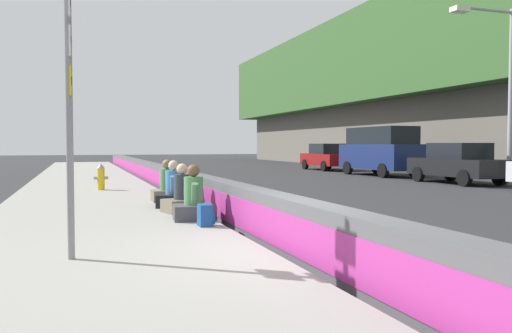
% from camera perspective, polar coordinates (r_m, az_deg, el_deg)
% --- Properties ---
extents(ground_plane, '(160.00, 160.00, 0.00)m').
position_cam_1_polar(ground_plane, '(7.40, 5.14, -10.28)').
color(ground_plane, '#2B2B2D').
rests_on(ground_plane, ground).
extents(sidewalk_strip, '(80.00, 4.40, 0.14)m').
position_cam_1_polar(sidewalk_strip, '(6.76, -16.17, -10.98)').
color(sidewalk_strip, gray).
rests_on(sidewalk_strip, ground_plane).
extents(jersey_barrier, '(76.00, 0.45, 0.85)m').
position_cam_1_polar(jersey_barrier, '(7.32, 5.13, -7.04)').
color(jersey_barrier, '#545456').
rests_on(jersey_barrier, ground_plane).
extents(route_sign_post, '(0.44, 0.09, 3.60)m').
position_cam_1_polar(route_sign_post, '(7.04, -20.12, 7.22)').
color(route_sign_post, gray).
rests_on(route_sign_post, sidewalk_strip).
extents(fire_hydrant, '(0.26, 0.46, 0.88)m').
position_cam_1_polar(fire_hydrant, '(17.60, -16.95, -1.06)').
color(fire_hydrant, gold).
rests_on(fire_hydrant, sidewalk_strip).
extents(seated_person_foreground, '(0.76, 0.86, 1.10)m').
position_cam_1_polar(seated_person_foreground, '(10.22, -6.99, -4.01)').
color(seated_person_foreground, '#424247').
rests_on(seated_person_foreground, sidewalk_strip).
extents(seated_person_middle, '(0.82, 0.91, 1.08)m').
position_cam_1_polar(seated_person_middle, '(11.37, -8.24, -3.40)').
color(seated_person_middle, '#706651').
rests_on(seated_person_middle, sidewalk_strip).
extents(seated_person_rear, '(0.85, 0.94, 1.12)m').
position_cam_1_polar(seated_person_rear, '(12.41, -9.19, -2.86)').
color(seated_person_rear, black).
rests_on(seated_person_rear, sidewalk_strip).
extents(seated_person_far, '(0.70, 0.79, 1.10)m').
position_cam_1_polar(seated_person_far, '(13.67, -9.91, -2.40)').
color(seated_person_far, '#706651').
rests_on(seated_person_far, sidewalk_strip).
extents(backpack, '(0.32, 0.28, 0.40)m').
position_cam_1_polar(backpack, '(9.42, -5.68, -5.47)').
color(backpack, navy).
rests_on(backpack, sidewalk_strip).
extents(street_lamp, '(0.44, 3.02, 7.07)m').
position_cam_1_polar(street_lamp, '(22.85, 25.72, 9.07)').
color(street_lamp, '#9E9EA3').
rests_on(street_lamp, ground_plane).
extents(parked_car_third, '(4.51, 1.97, 1.71)m').
position_cam_1_polar(parked_car_third, '(23.10, 21.60, 0.36)').
color(parked_car_third, black).
rests_on(parked_car_third, ground_plane).
extents(parked_car_fourth, '(5.17, 2.24, 2.56)m').
position_cam_1_polar(parked_car_fourth, '(27.71, 13.71, 1.80)').
color(parked_car_fourth, navy).
rests_on(parked_car_fourth, ground_plane).
extents(parked_car_midline, '(4.53, 2.01, 1.71)m').
position_cam_1_polar(parked_car_midline, '(33.25, 7.92, 1.09)').
color(parked_car_midline, maroon).
rests_on(parked_car_midline, ground_plane).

